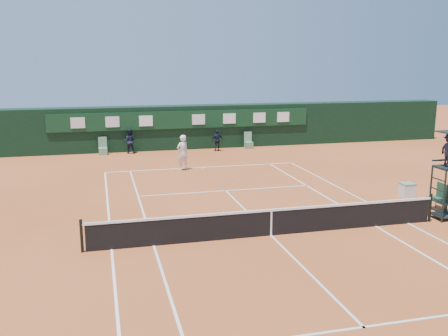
% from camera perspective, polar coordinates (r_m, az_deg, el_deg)
% --- Properties ---
extents(ground, '(90.00, 90.00, 0.00)m').
position_cam_1_polar(ground, '(17.80, 5.37, -7.69)').
color(ground, '#B4572A').
rests_on(ground, ground).
extents(court_lines, '(11.05, 23.85, 0.01)m').
position_cam_1_polar(court_lines, '(17.79, 5.37, -7.67)').
color(court_lines, white).
rests_on(court_lines, ground).
extents(tennis_net, '(12.90, 0.10, 1.10)m').
position_cam_1_polar(tennis_net, '(17.63, 5.41, -6.13)').
color(tennis_net, black).
rests_on(tennis_net, ground).
extents(back_wall, '(40.00, 1.65, 3.00)m').
position_cam_1_polar(back_wall, '(35.25, -4.80, 4.71)').
color(back_wall, black).
rests_on(back_wall, ground).
extents(linesman_chair_left, '(0.55, 0.50, 1.15)m').
position_cam_1_polar(linesman_chair_left, '(33.73, -13.66, 2.03)').
color(linesman_chair_left, '#5C8D64').
rests_on(linesman_chair_left, ground).
extents(linesman_chair_right, '(0.55, 0.50, 1.15)m').
position_cam_1_polar(linesman_chair_right, '(35.23, 2.82, 2.78)').
color(linesman_chair_right, '#57855B').
rests_on(linesman_chair_right, ground).
extents(player_bench, '(0.56, 1.20, 1.10)m').
position_cam_1_polar(player_bench, '(22.23, 23.77, -3.04)').
color(player_bench, '#19402B').
rests_on(player_bench, ground).
extents(tennis_bag, '(0.64, 0.88, 0.30)m').
position_cam_1_polar(tennis_bag, '(22.02, 20.79, -4.14)').
color(tennis_bag, black).
rests_on(tennis_bag, ground).
extents(cooler, '(0.57, 0.57, 0.65)m').
position_cam_1_polar(cooler, '(23.98, 20.18, -2.37)').
color(cooler, silver).
rests_on(cooler, ground).
extents(tennis_ball, '(0.07, 0.07, 0.07)m').
position_cam_1_polar(tennis_ball, '(25.98, 1.01, -1.20)').
color(tennis_ball, '#C3D130').
rests_on(tennis_ball, ground).
extents(player, '(0.86, 0.75, 2.00)m').
position_cam_1_polar(player, '(28.09, -4.76, 1.77)').
color(player, white).
rests_on(player, ground).
extents(ball_kid_left, '(0.91, 0.77, 1.64)m').
position_cam_1_polar(ball_kid_left, '(33.76, -10.74, 3.03)').
color(ball_kid_left, black).
rests_on(ball_kid_left, ground).
extents(ball_kid_right, '(0.89, 0.46, 1.46)m').
position_cam_1_polar(ball_kid_right, '(34.08, -0.78, 3.18)').
color(ball_kid_right, black).
rests_on(ball_kid_right, ground).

